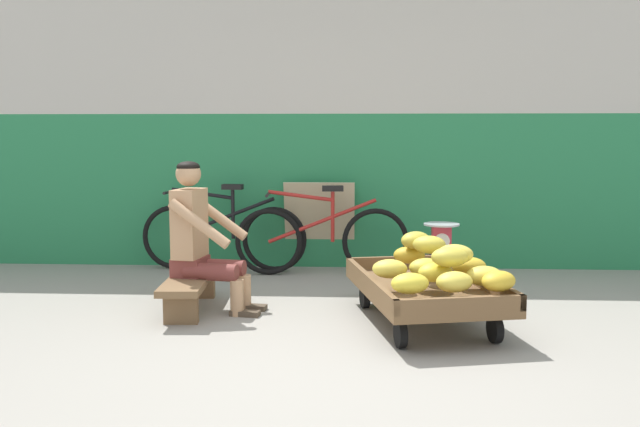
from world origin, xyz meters
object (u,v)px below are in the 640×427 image
vendor_seated (201,237)px  low_bench (191,284)px  banana_cart (424,291)px  bicycle_far_left (322,238)px  plastic_crate (440,275)px  sign_board (320,225)px  bicycle_near_left (223,235)px  weighing_scale (441,240)px

vendor_seated → low_bench: bearing=171.2°
banana_cart → low_bench: 1.77m
low_bench → bicycle_far_left: 1.66m
vendor_seated → plastic_crate: vendor_seated is taller
bicycle_far_left → sign_board: bearing=96.3°
low_bench → bicycle_near_left: bearing=91.8°
bicycle_near_left → sign_board: bearing=11.7°
banana_cart → bicycle_far_left: bearing=116.2°
banana_cart → bicycle_near_left: size_ratio=0.96×
banana_cart → weighing_scale: bearing=76.5°
plastic_crate → weighing_scale: (0.00, -0.00, 0.30)m
low_bench → sign_board: size_ratio=1.28×
banana_cart → weighing_scale: (0.23, 0.98, 0.21)m
weighing_scale → bicycle_far_left: (-1.05, 0.68, -0.10)m
plastic_crate → weighing_scale: size_ratio=1.20×
low_bench → weighing_scale: size_ratio=3.72×
vendor_seated → bicycle_far_left: bearing=58.3°
weighing_scale → low_bench: bearing=-161.0°
vendor_seated → weighing_scale: (1.89, 0.69, -0.11)m
vendor_seated → bicycle_near_left: size_ratio=0.69×
low_bench → vendor_seated: 0.38m
bicycle_far_left → plastic_crate: bearing=-32.9°
bicycle_near_left → weighing_scale: bearing=-22.4°
plastic_crate → bicycle_far_left: bicycle_far_left is taller
bicycle_far_left → low_bench: bearing=-124.5°
plastic_crate → bicycle_far_left: 1.26m
plastic_crate → bicycle_far_left: size_ratio=0.22×
weighing_scale → sign_board: bearing=136.4°
banana_cart → bicycle_near_left: bicycle_near_left is taller
low_bench → plastic_crate: plastic_crate is taller
weighing_scale → bicycle_far_left: size_ratio=0.18×
vendor_seated → weighing_scale: 2.02m
plastic_crate → bicycle_near_left: 2.20m
vendor_seated → sign_board: size_ratio=1.31×
plastic_crate → banana_cart: bearing=-103.5°
low_bench → bicycle_near_left: (-0.05, 1.52, 0.15)m
vendor_seated → bicycle_near_left: (-0.14, 1.53, -0.21)m
vendor_seated → bicycle_near_left: bearing=95.0°
bicycle_near_left → low_bench: bearing=-88.2°
vendor_seated → weighing_scale: vendor_seated is taller
banana_cart → plastic_crate: 1.01m
vendor_seated → bicycle_far_left: vendor_seated is taller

